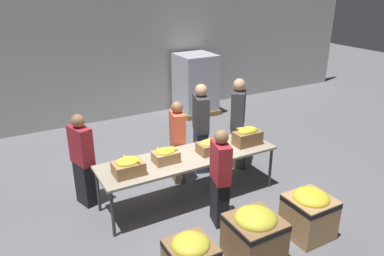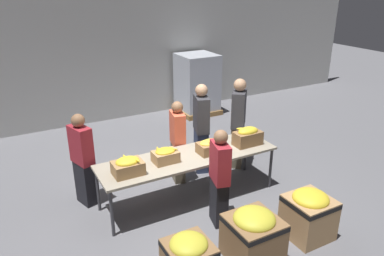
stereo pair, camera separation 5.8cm
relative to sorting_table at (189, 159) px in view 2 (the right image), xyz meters
name	(u,v)px [view 2 (the right image)]	position (x,y,z in m)	size (l,w,h in m)	color
ground_plane	(189,198)	(0.00, 0.00, -0.75)	(30.00, 30.00, 0.00)	slate
wall_back	(105,43)	(0.00, 4.39, 1.25)	(16.00, 0.08, 4.00)	#B7B7B2
sorting_table	(189,159)	(0.00, 0.00, 0.00)	(2.99, 0.85, 0.79)	#9E937F
banana_box_0	(128,166)	(-1.07, -0.11, 0.18)	(0.44, 0.34, 0.28)	#A37A4C
banana_box_1	(165,155)	(-0.42, -0.01, 0.16)	(0.39, 0.30, 0.23)	tan
banana_box_2	(211,146)	(0.38, -0.06, 0.16)	(0.43, 0.31, 0.24)	olive
banana_box_3	(248,136)	(1.10, -0.09, 0.21)	(0.48, 0.27, 0.32)	olive
volunteer_0	(178,142)	(0.12, 0.65, 0.01)	(0.29, 0.44, 1.52)	#6B604C
volunteer_1	(83,160)	(-1.55, 0.69, 0.03)	(0.32, 0.46, 1.57)	black
volunteer_2	(238,124)	(1.42, 0.64, 0.13)	(0.49, 0.51, 1.77)	#6B604C
volunteer_3	(220,179)	(0.08, -0.81, 0.01)	(0.30, 0.45, 1.52)	black
volunteer_4	(201,129)	(0.69, 0.80, 0.11)	(0.36, 0.51, 1.72)	#2D3856
donation_bin_1	(253,234)	(0.05, -1.69, -0.36)	(0.65, 0.65, 0.73)	olive
donation_bin_2	(309,213)	(1.03, -1.69, -0.36)	(0.60, 0.60, 0.73)	tan
pallet_stack_0	(197,84)	(2.26, 3.76, 0.05)	(1.05, 1.05, 1.62)	olive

